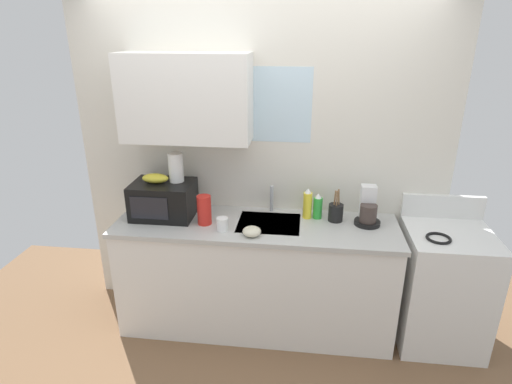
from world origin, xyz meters
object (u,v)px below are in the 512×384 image
cereal_canister (204,210)px  small_bowl (252,231)px  microwave (163,200)px  paper_towel_roll (176,167)px  banana_bunch (155,178)px  mug_white (222,224)px  dish_soap_bottle_yellow (307,204)px  dish_soap_bottle_green (318,207)px  utensil_crock (336,212)px  coffee_maker (368,210)px  stove_range (442,286)px

cereal_canister → small_bowl: 0.41m
microwave → paper_towel_roll: size_ratio=2.09×
banana_bunch → mug_white: bearing=-19.3°
small_bowl → dish_soap_bottle_yellow: bearing=42.4°
paper_towel_roll → dish_soap_bottle_green: paper_towel_roll is taller
banana_bunch → dish_soap_bottle_green: banana_bunch is taller
dish_soap_bottle_green → utensil_crock: bearing=-13.8°
cereal_canister → mug_white: cereal_canister is taller
paper_towel_roll → mug_white: paper_towel_roll is taller
cereal_canister → mug_white: size_ratio=2.31×
microwave → mug_white: 0.53m
dish_soap_bottle_green → small_bowl: bearing=-142.4°
paper_towel_roll → coffee_maker: 1.46m
stove_range → microwave: size_ratio=2.35×
utensil_crock → banana_bunch: bearing=-177.0°
cereal_canister → stove_range: bearing=1.7°
microwave → utensil_crock: size_ratio=1.83×
cereal_canister → mug_white: 0.19m
banana_bunch → cereal_canister: banana_bunch is taller
dish_soap_bottle_yellow → small_bowl: 0.52m
stove_range → microwave: 2.19m
microwave → coffee_maker: coffee_maker is taller
dish_soap_bottle_yellow → mug_white: (-0.60, -0.29, -0.06)m
paper_towel_roll → dish_soap_bottle_green: bearing=2.8°
mug_white → small_bowl: (0.22, -0.06, -0.02)m
microwave → dish_soap_bottle_green: 1.18m
paper_towel_roll → utensil_crock: size_ratio=0.87×
paper_towel_roll → cereal_canister: (0.24, -0.15, -0.27)m
paper_towel_roll → cereal_canister: bearing=-32.0°
paper_towel_roll → dish_soap_bottle_yellow: 1.03m
paper_towel_roll → small_bowl: paper_towel_roll is taller
microwave → small_bowl: 0.76m
utensil_crock → dish_soap_bottle_green: bearing=166.2°
microwave → mug_white: bearing=-21.0°
banana_bunch → paper_towel_roll: size_ratio=0.91×
mug_white → utensil_crock: 0.85m
paper_towel_roll → coffee_maker: bearing=0.3°
coffee_maker → dish_soap_bottle_yellow: coffee_maker is taller
stove_range → utensil_crock: (-0.81, 0.12, 0.51)m
banana_bunch → stove_range: bearing=-1.2°
mug_white → microwave: bearing=159.0°
dish_soap_bottle_yellow → dish_soap_bottle_green: 0.08m
coffee_maker → mug_white: size_ratio=2.95×
coffee_maker → dish_soap_bottle_yellow: size_ratio=1.17×
microwave → cereal_canister: microwave is taller
stove_range → dish_soap_bottle_yellow: size_ratio=4.53×
small_bowl → stove_range: bearing=8.3°
coffee_maker → dish_soap_bottle_yellow: (-0.44, 0.04, 0.01)m
stove_range → paper_towel_roll: 2.18m
stove_range → coffee_maker: (-0.58, 0.10, 0.55)m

